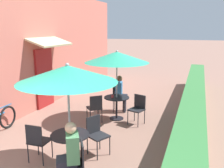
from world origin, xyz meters
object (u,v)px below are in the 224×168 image
coffee_cup_near (74,134)px  seated_patron_mid_left (120,92)px  patio_table_near (70,143)px  cafe_chair_near_right (76,161)px  cafe_chair_near_back (96,132)px  patio_table_mid (117,103)px  cafe_chair_mid_right (95,106)px  cafe_chair_near_left (37,140)px  seated_patron_near_right (70,153)px  cafe_chair_mid_left (117,97)px  coffee_cup_mid (113,96)px  cafe_chair_mid_back (138,107)px  patio_umbrella_near (68,74)px  patio_umbrella_mid (117,57)px

coffee_cup_near → seated_patron_mid_left: (-0.21, 3.72, -0.07)m
patio_table_near → cafe_chair_near_right: cafe_chair_near_right is taller
cafe_chair_near_back → patio_table_mid: cafe_chair_near_back is taller
patio_table_mid → cafe_chair_mid_right: 0.74m
cafe_chair_near_left → cafe_chair_near_back: same height
seated_patron_near_right → cafe_chair_mid_left: seated_patron_near_right is taller
patio_table_near → cafe_chair_mid_right: cafe_chair_mid_right is taller
coffee_cup_near → seated_patron_mid_left: bearing=93.3°
cafe_chair_mid_right → cafe_chair_near_left: bearing=-136.9°
patio_table_near → cafe_chair_near_right: bearing=-53.1°
coffee_cup_near → coffee_cup_mid: same height
cafe_chair_near_left → patio_table_mid: bearing=75.1°
cafe_chair_mid_back → coffee_cup_mid: (-0.82, 0.07, 0.24)m
seated_patron_mid_left → patio_table_near: bearing=-9.8°
cafe_chair_near_right → cafe_chair_mid_left: same height
cafe_chair_near_left → cafe_chair_mid_back: bearing=61.9°
patio_umbrella_near → coffee_cup_mid: bearing=91.7°
patio_table_mid → seated_patron_mid_left: 0.75m
cafe_chair_near_right → cafe_chair_near_back: bearing=-24.1°
cafe_chair_near_left → cafe_chair_mid_left: size_ratio=1.00×
patio_umbrella_near → cafe_chair_near_left: size_ratio=2.49×
patio_table_near → cafe_chair_near_back: size_ratio=0.91×
cafe_chair_near_right → cafe_chair_near_back: same height
coffee_cup_near → patio_table_mid: 3.01m
cafe_chair_mid_left → cafe_chair_near_right: bearing=-2.6°
cafe_chair_near_left → seated_patron_near_right: (1.08, -0.56, 0.17)m
cafe_chair_near_left → patio_umbrella_mid: size_ratio=0.40×
patio_umbrella_near → cafe_chair_near_right: bearing=-53.1°
cafe_chair_near_left → cafe_chair_mid_back: same height
cafe_chair_near_back → coffee_cup_near: (-0.17, -0.73, 0.24)m
cafe_chair_near_left → cafe_chair_near_right: size_ratio=1.00×
patio_umbrella_mid → seated_patron_mid_left: size_ratio=1.73×
seated_patron_mid_left → cafe_chair_mid_right: seated_patron_mid_left is taller
cafe_chair_near_right → cafe_chair_mid_left: size_ratio=1.00×
cafe_chair_near_left → cafe_chair_near_back: 1.28m
cafe_chair_near_right → cafe_chair_mid_back: (0.29, 3.37, 0.00)m
patio_table_mid → cafe_chair_mid_back: (0.72, -0.16, -0.00)m
seated_patron_near_right → patio_umbrella_mid: (-0.33, 3.59, 1.27)m
cafe_chair_near_back → seated_patron_mid_left: bearing=-143.8°
cafe_chair_near_right → coffee_cup_mid: bearing=-22.3°
patio_umbrella_near → patio_table_mid: 3.28m
patio_table_near → seated_patron_near_right: seated_patron_near_right is taller
patio_table_near → seated_patron_mid_left: seated_patron_mid_left is taller
coffee_cup_near → cafe_chair_mid_right: cafe_chair_mid_right is taller
patio_umbrella_mid → cafe_chair_mid_left: size_ratio=2.49×
cafe_chair_near_left → cafe_chair_mid_left: bearing=80.9°
cafe_chair_mid_left → seated_patron_mid_left: 0.20m
coffee_cup_near → patio_umbrella_mid: (-0.10, 3.00, 1.20)m
cafe_chair_mid_right → cafe_chair_mid_back: (1.22, 0.38, 0.00)m
patio_umbrella_near → seated_patron_near_right: bearing=-61.8°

